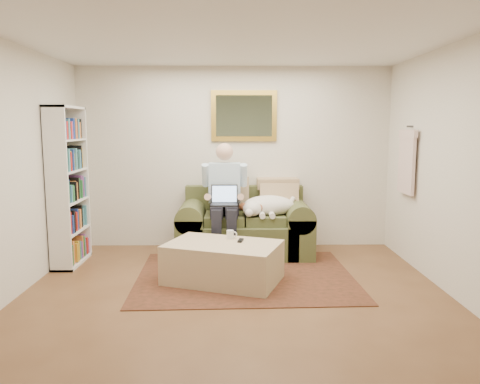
{
  "coord_description": "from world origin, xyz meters",
  "views": [
    {
      "loc": [
        -0.01,
        -4.29,
        1.74
      ],
      "look_at": [
        0.07,
        1.4,
        0.95
      ],
      "focal_mm": 35.0,
      "sensor_mm": 36.0,
      "label": 1
    }
  ],
  "objects_px": {
    "laptop": "(224,199)",
    "sleeping_dog": "(269,205)",
    "sofa": "(245,232)",
    "ottoman": "(223,262)",
    "coffee_mug": "(230,235)",
    "bookshelf": "(68,186)",
    "seated_man": "(224,201)"
  },
  "relations": [
    {
      "from": "sleeping_dog",
      "to": "ottoman",
      "type": "height_order",
      "value": "sleeping_dog"
    },
    {
      "from": "sofa",
      "to": "seated_man",
      "type": "bearing_deg",
      "value": -148.55
    },
    {
      "from": "sofa",
      "to": "coffee_mug",
      "type": "bearing_deg",
      "value": -101.34
    },
    {
      "from": "seated_man",
      "to": "bookshelf",
      "type": "xyz_separation_m",
      "value": [
        -1.97,
        -0.24,
        0.24
      ]
    },
    {
      "from": "sleeping_dog",
      "to": "coffee_mug",
      "type": "xyz_separation_m",
      "value": [
        -0.52,
        -0.86,
        -0.2
      ]
    },
    {
      "from": "ottoman",
      "to": "coffee_mug",
      "type": "bearing_deg",
      "value": 69.56
    },
    {
      "from": "seated_man",
      "to": "coffee_mug",
      "type": "height_order",
      "value": "seated_man"
    },
    {
      "from": "ottoman",
      "to": "coffee_mug",
      "type": "xyz_separation_m",
      "value": [
        0.08,
        0.21,
        0.27
      ]
    },
    {
      "from": "laptop",
      "to": "sleeping_dog",
      "type": "bearing_deg",
      "value": 13.64
    },
    {
      "from": "coffee_mug",
      "to": "bookshelf",
      "type": "bearing_deg",
      "value": 165.02
    },
    {
      "from": "laptop",
      "to": "bookshelf",
      "type": "bearing_deg",
      "value": -175.06
    },
    {
      "from": "coffee_mug",
      "to": "bookshelf",
      "type": "distance_m",
      "value": 2.18
    },
    {
      "from": "ottoman",
      "to": "bookshelf",
      "type": "relative_size",
      "value": 0.62
    },
    {
      "from": "sofa",
      "to": "sleeping_dog",
      "type": "relative_size",
      "value": 2.43
    },
    {
      "from": "laptop",
      "to": "sleeping_dog",
      "type": "relative_size",
      "value": 0.47
    },
    {
      "from": "sofa",
      "to": "sleeping_dog",
      "type": "height_order",
      "value": "sofa"
    },
    {
      "from": "laptop",
      "to": "coffee_mug",
      "type": "bearing_deg",
      "value": -83.61
    },
    {
      "from": "sofa",
      "to": "ottoman",
      "type": "xyz_separation_m",
      "value": [
        -0.27,
        -1.17,
        -0.09
      ]
    },
    {
      "from": "seated_man",
      "to": "bookshelf",
      "type": "relative_size",
      "value": 0.76
    },
    {
      "from": "sofa",
      "to": "seated_man",
      "type": "distance_m",
      "value": 0.55
    },
    {
      "from": "coffee_mug",
      "to": "bookshelf",
      "type": "height_order",
      "value": "bookshelf"
    },
    {
      "from": "sleeping_dog",
      "to": "seated_man",
      "type": "bearing_deg",
      "value": -172.87
    },
    {
      "from": "sofa",
      "to": "coffee_mug",
      "type": "height_order",
      "value": "sofa"
    },
    {
      "from": "seated_man",
      "to": "coffee_mug",
      "type": "xyz_separation_m",
      "value": [
        0.08,
        -0.79,
        -0.27
      ]
    },
    {
      "from": "sofa",
      "to": "sleeping_dog",
      "type": "xyz_separation_m",
      "value": [
        0.33,
        -0.09,
        0.38
      ]
    },
    {
      "from": "seated_man",
      "to": "sleeping_dog",
      "type": "height_order",
      "value": "seated_man"
    },
    {
      "from": "laptop",
      "to": "bookshelf",
      "type": "relative_size",
      "value": 0.18
    },
    {
      "from": "sofa",
      "to": "bookshelf",
      "type": "relative_size",
      "value": 0.91
    },
    {
      "from": "laptop",
      "to": "sleeping_dog",
      "type": "height_order",
      "value": "laptop"
    },
    {
      "from": "seated_man",
      "to": "laptop",
      "type": "relative_size",
      "value": 4.33
    },
    {
      "from": "sleeping_dog",
      "to": "coffee_mug",
      "type": "relative_size",
      "value": 7.48
    },
    {
      "from": "coffee_mug",
      "to": "sofa",
      "type": "bearing_deg",
      "value": 78.66
    }
  ]
}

